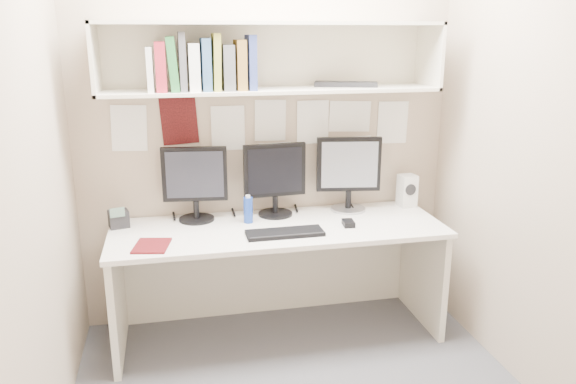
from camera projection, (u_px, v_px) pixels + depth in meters
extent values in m
cube|color=tan|center=(267.00, 124.00, 3.57)|extent=(2.40, 0.02, 2.60)
cube|color=tan|center=(382.00, 225.00, 1.69)|extent=(2.40, 0.02, 2.60)
cube|color=tan|center=(31.00, 169.00, 2.39)|extent=(0.02, 2.00, 2.60)
cube|color=tan|center=(531.00, 146.00, 2.87)|extent=(0.02, 2.00, 2.60)
cube|color=silver|center=(278.00, 229.00, 3.40)|extent=(2.00, 0.70, 0.03)
cube|color=silver|center=(269.00, 263.00, 3.81)|extent=(1.96, 0.02, 0.70)
cube|color=silver|center=(272.00, 90.00, 3.33)|extent=(2.00, 0.38, 0.02)
cube|color=silver|center=(272.00, 23.00, 3.22)|extent=(2.00, 0.38, 0.02)
cube|color=silver|center=(267.00, 56.00, 3.44)|extent=(2.00, 0.02, 0.40)
cube|color=silver|center=(95.00, 59.00, 3.08)|extent=(0.02, 0.38, 0.40)
cube|color=silver|center=(429.00, 56.00, 3.47)|extent=(0.02, 0.38, 0.40)
cylinder|color=black|center=(197.00, 219.00, 3.50)|extent=(0.22, 0.22, 0.02)
cylinder|color=black|center=(196.00, 209.00, 3.48)|extent=(0.04, 0.04, 0.11)
cube|color=black|center=(195.00, 174.00, 3.43)|extent=(0.40, 0.08, 0.34)
cube|color=black|center=(195.00, 175.00, 3.41)|extent=(0.35, 0.04, 0.29)
cylinder|color=black|center=(275.00, 214.00, 3.60)|extent=(0.22, 0.22, 0.02)
cylinder|color=black|center=(275.00, 204.00, 3.58)|extent=(0.04, 0.04, 0.11)
cube|color=black|center=(275.00, 170.00, 3.53)|extent=(0.40, 0.06, 0.34)
cube|color=black|center=(275.00, 171.00, 3.52)|extent=(0.35, 0.03, 0.29)
cylinder|color=#A5A5AA|center=(348.00, 209.00, 3.70)|extent=(0.23, 0.23, 0.02)
cylinder|color=black|center=(348.00, 199.00, 3.68)|extent=(0.04, 0.04, 0.11)
cube|color=black|center=(349.00, 164.00, 3.63)|extent=(0.42, 0.10, 0.35)
cube|color=#A7A7AC|center=(350.00, 165.00, 3.61)|extent=(0.36, 0.06, 0.30)
cube|color=black|center=(285.00, 233.00, 3.25)|extent=(0.45, 0.16, 0.02)
cube|color=black|center=(348.00, 223.00, 3.40)|extent=(0.07, 0.11, 0.03)
cube|color=silver|center=(407.00, 191.00, 3.76)|extent=(0.12, 0.12, 0.21)
cylinder|color=black|center=(411.00, 190.00, 3.70)|extent=(0.08, 0.01, 0.08)
cylinder|color=#163698|center=(248.00, 210.00, 3.44)|extent=(0.06, 0.06, 0.16)
cylinder|color=white|center=(248.00, 197.00, 3.41)|extent=(0.03, 0.03, 0.02)
cube|color=#500D11|center=(152.00, 246.00, 3.07)|extent=(0.22, 0.25, 0.01)
cube|color=black|center=(119.00, 219.00, 3.36)|extent=(0.13, 0.12, 0.10)
cube|color=#4C6659|center=(117.00, 213.00, 3.30)|extent=(0.08, 0.03, 0.06)
cube|color=silver|center=(150.00, 69.00, 3.10)|extent=(0.03, 0.20, 0.24)
cube|color=maroon|center=(161.00, 67.00, 3.11)|extent=(0.06, 0.20, 0.27)
cube|color=#21632C|center=(172.00, 64.00, 3.12)|extent=(0.05, 0.20, 0.30)
cube|color=#434146|center=(182.00, 62.00, 3.13)|extent=(0.04, 0.20, 0.32)
cube|color=silver|center=(194.00, 67.00, 3.15)|extent=(0.06, 0.20, 0.26)
cube|color=#2E4D74|center=(206.00, 65.00, 3.16)|extent=(0.05, 0.20, 0.29)
cube|color=olive|center=(216.00, 62.00, 3.17)|extent=(0.04, 0.20, 0.32)
cube|color=#474749|center=(228.00, 68.00, 3.19)|extent=(0.06, 0.20, 0.25)
cube|color=brown|center=(240.00, 65.00, 3.20)|extent=(0.05, 0.20, 0.28)
cube|color=navy|center=(251.00, 63.00, 3.21)|extent=(0.04, 0.20, 0.31)
cube|color=black|center=(346.00, 84.00, 3.44)|extent=(0.41, 0.26, 0.03)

